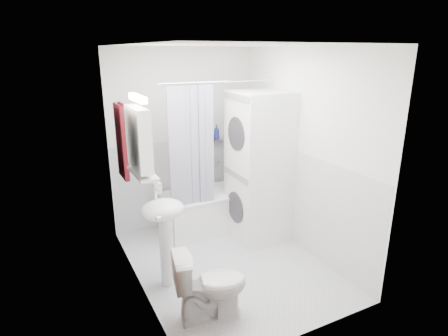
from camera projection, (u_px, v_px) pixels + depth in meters
name	position (u px, v px, depth m)	size (l,w,h in m)	color
floor	(228.00, 263.00, 4.32)	(2.60, 2.60, 0.00)	#B7B7BC
room_walls	(228.00, 138.00, 3.88)	(2.60, 2.60, 2.60)	white
wainscot	(216.00, 206.00, 4.39)	(1.98, 2.58, 2.58)	white
door	(158.00, 218.00, 3.14)	(0.05, 2.00, 2.00)	brown
bathtub	(214.00, 208.00, 5.13)	(1.38, 0.66, 0.53)	white
tub_spout	(216.00, 161.00, 5.33)	(0.04, 0.04, 0.12)	silver
curtain_rod	(222.00, 82.00, 4.39)	(0.02, 0.02, 1.56)	silver
shower_curtain	(192.00, 147.00, 4.44)	(0.55, 0.02, 1.45)	#131944
sink	(164.00, 223.00, 3.73)	(0.44, 0.37, 1.04)	white
medicine_cabinet	(139.00, 137.00, 3.54)	(0.13, 0.50, 0.71)	white
shelf	(143.00, 173.00, 3.66)	(0.18, 0.54, 0.03)	silver
shower_caddy	(219.00, 140.00, 5.25)	(0.22, 0.06, 0.02)	silver
towel	(121.00, 140.00, 4.13)	(0.07, 0.35, 0.85)	#5B140F
washer_dryer	(259.00, 167.00, 4.71)	(0.69, 0.68, 1.89)	white
toilet	(210.00, 285.00, 3.37)	(0.37, 0.67, 0.65)	white
soap_pump	(157.00, 190.00, 3.94)	(0.08, 0.17, 0.08)	gray
shelf_bottle	(147.00, 173.00, 3.52)	(0.07, 0.18, 0.07)	gray
shelf_cup	(139.00, 164.00, 3.74)	(0.10, 0.09, 0.10)	gray
shampoo_a	(209.00, 136.00, 5.16)	(0.13, 0.17, 0.13)	gray
shampoo_b	(217.00, 137.00, 5.22)	(0.08, 0.21, 0.08)	navy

